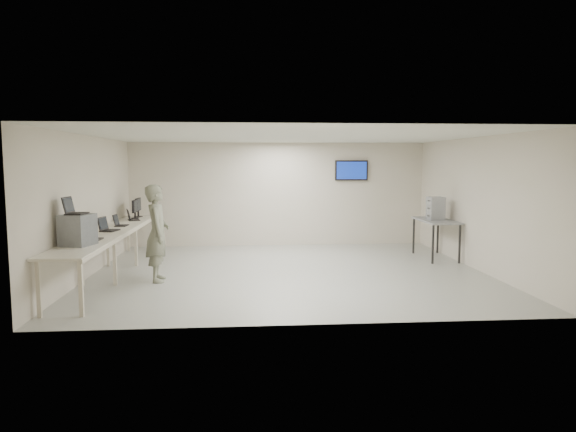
{
  "coord_description": "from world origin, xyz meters",
  "views": [
    {
      "loc": [
        -0.85,
        -10.45,
        2.27
      ],
      "look_at": [
        0.0,
        0.2,
        1.15
      ],
      "focal_mm": 32.0,
      "sensor_mm": 36.0,
      "label": 1
    }
  ],
  "objects": [
    {
      "name": "laptop_0",
      "position": [
        -3.65,
        -1.24,
        0.98
      ],
      "size": [
        0.33,
        0.4,
        0.3
      ],
      "rotation": [
        0.0,
        0.0,
        -0.04
      ],
      "color": "black",
      "rests_on": "workbench"
    },
    {
      "name": "workbench",
      "position": [
        -3.59,
        0.0,
        0.83
      ],
      "size": [
        0.76,
        6.0,
        0.9
      ],
      "color": "silver",
      "rests_on": "ground"
    },
    {
      "name": "room",
      "position": [
        0.03,
        0.06,
        1.41
      ],
      "size": [
        8.01,
        7.01,
        2.81
      ],
      "color": "#A5A698",
      "rests_on": "ground"
    },
    {
      "name": "laptop_on_box",
      "position": [
        -3.71,
        -1.8,
        1.49
      ],
      "size": [
        0.34,
        0.4,
        0.29
      ],
      "rotation": [
        0.0,
        0.0,
        -0.1
      ],
      "color": "black",
      "rests_on": "equipment_box"
    },
    {
      "name": "laptop_2",
      "position": [
        -3.61,
        0.8,
        0.97
      ],
      "size": [
        0.28,
        0.34,
        0.25
      ],
      "rotation": [
        0.0,
        0.0,
        -0.06
      ],
      "color": "black",
      "rests_on": "workbench"
    },
    {
      "name": "storage_bins",
      "position": [
        3.58,
        1.27,
        1.19
      ],
      "size": [
        0.34,
        0.38,
        0.54
      ],
      "color": "#989B9E",
      "rests_on": "side_table"
    },
    {
      "name": "side_table",
      "position": [
        3.6,
        1.27,
        0.85
      ],
      "size": [
        0.72,
        1.54,
        0.92
      ],
      "color": "gray",
      "rests_on": "ground"
    },
    {
      "name": "soldier",
      "position": [
        -2.56,
        -0.61,
        0.93
      ],
      "size": [
        0.52,
        0.72,
        1.85
      ],
      "primitive_type": "imported",
      "rotation": [
        0.0,
        0.0,
        1.69
      ],
      "color": "slate",
      "rests_on": "ground"
    },
    {
      "name": "equipment_box",
      "position": [
        -3.65,
        -1.8,
        1.16
      ],
      "size": [
        0.55,
        0.59,
        0.52
      ],
      "primitive_type": "cube",
      "rotation": [
        0.0,
        0.0,
        -0.26
      ],
      "color": "slate",
      "rests_on": "workbench"
    },
    {
      "name": "monitor_near",
      "position": [
        -3.6,
        2.33,
        1.17
      ],
      "size": [
        0.2,
        0.46,
        0.45
      ],
      "color": "black",
      "rests_on": "workbench"
    },
    {
      "name": "monitor_far",
      "position": [
        -3.6,
        2.69,
        1.18
      ],
      "size": [
        0.21,
        0.48,
        0.47
      ],
      "color": "black",
      "rests_on": "workbench"
    },
    {
      "name": "laptop_1",
      "position": [
        -3.66,
        -0.03,
        0.97
      ],
      "size": [
        0.38,
        0.42,
        0.29
      ],
      "rotation": [
        0.0,
        0.0,
        -0.23
      ],
      "color": "black",
      "rests_on": "workbench"
    },
    {
      "name": "laptop_3",
      "position": [
        -3.59,
        1.87,
        0.97
      ],
      "size": [
        0.38,
        0.4,
        0.27
      ],
      "rotation": [
        0.0,
        0.0,
        0.32
      ],
      "color": "black",
      "rests_on": "workbench"
    }
  ]
}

